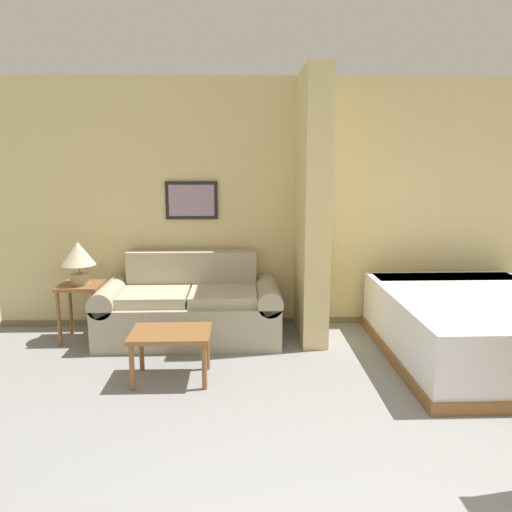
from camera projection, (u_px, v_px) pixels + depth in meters
wall_back at (310, 205)px, 5.32m from camera, size 6.67×0.16×2.60m
wall_partition_pillar at (312, 208)px, 4.85m from camera, size 0.24×0.82×2.60m
couch at (190, 308)px, 4.99m from camera, size 1.79×0.84×0.84m
coffee_table at (171, 338)px, 4.01m from camera, size 0.64×0.46×0.41m
side_table at (81, 295)px, 4.91m from camera, size 0.40×0.40×0.57m
table_lamp at (78, 257)px, 4.83m from camera, size 0.33×0.33×0.42m
bed at (478, 327)px, 4.46m from camera, size 1.61×2.03×0.58m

